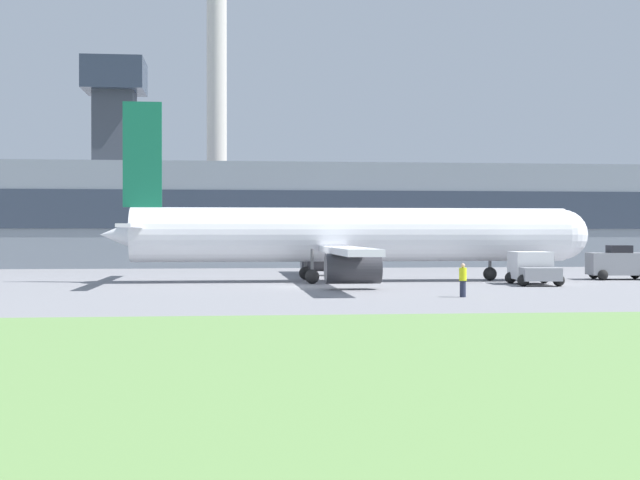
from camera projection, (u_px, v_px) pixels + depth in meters
name	position (u px, v px, depth m)	size (l,w,h in m)	color
ground_plane	(311.00, 287.00, 51.01)	(400.00, 400.00, 0.00)	gray
grass_strip	(517.00, 418.00, 14.70)	(240.00, 37.00, 0.06)	#668E4C
terminal_building	(272.00, 213.00, 83.86)	(80.43, 10.93, 19.12)	gray
smokestack_left	(217.00, 92.00, 110.84)	(2.86, 2.86, 41.24)	beige
airplane	(345.00, 236.00, 56.84)	(31.38, 29.74, 11.28)	white
pushback_tug	(619.00, 264.00, 59.21)	(4.19, 2.94, 2.28)	gray
baggage_truck	(532.00, 268.00, 53.52)	(3.01, 4.56, 1.96)	gray
ground_crew_person	(463.00, 280.00, 42.89)	(0.46, 0.46, 1.64)	#23283D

